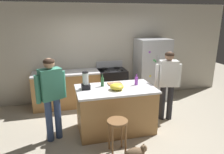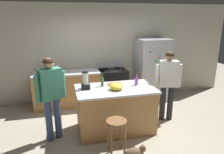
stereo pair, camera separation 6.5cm
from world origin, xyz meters
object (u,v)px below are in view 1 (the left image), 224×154
(stove_range, at_px, (112,85))
(mixing_bowl, at_px, (117,87))
(person_by_island_left, at_px, (51,92))
(person_by_sink_right, at_px, (168,80))
(chef_knife, at_px, (116,83))
(cutting_board, at_px, (115,84))
(kitchen_island, at_px, (116,109))
(blender_appliance, at_px, (86,82))
(bottle_olive_oil, at_px, (102,82))
(cat, at_px, (136,153))
(refrigerator, at_px, (152,69))
(bar_stool, at_px, (117,127))
(bottle_soda, at_px, (136,81))

(stove_range, height_order, mixing_bowl, stove_range)
(person_by_island_left, height_order, person_by_sink_right, person_by_island_left)
(person_by_sink_right, height_order, chef_knife, person_by_sink_right)
(cutting_board, bearing_deg, kitchen_island, -100.67)
(blender_appliance, bearing_deg, bottle_olive_oil, 14.05)
(cat, xyz_separation_m, chef_knife, (-0.01, 1.28, 0.86))
(refrigerator, height_order, mixing_bowl, refrigerator)
(cat, bearing_deg, bar_stool, 135.20)
(person_by_sink_right, xyz_separation_m, chef_knife, (-1.20, 0.08, -0.01))
(blender_appliance, bearing_deg, bar_stool, -63.95)
(person_by_island_left, bearing_deg, blender_appliance, 12.25)
(blender_appliance, xyz_separation_m, chef_knife, (0.67, 0.16, -0.13))
(person_by_island_left, relative_size, chef_knife, 7.44)
(refrigerator, bearing_deg, cutting_board, -139.17)
(cat, height_order, cutting_board, cutting_board)
(person_by_sink_right, distance_m, mixing_bowl, 1.31)
(kitchen_island, height_order, blender_appliance, blender_appliance)
(kitchen_island, bearing_deg, cutting_board, 79.33)
(kitchen_island, distance_m, mixing_bowl, 0.54)
(cat, height_order, chef_knife, chef_knife)
(bar_stool, bearing_deg, bottle_soda, 52.46)
(stove_range, relative_size, bottle_olive_oil, 4.07)
(mixing_bowl, relative_size, cutting_board, 0.93)
(refrigerator, relative_size, bottle_olive_oil, 6.36)
(kitchen_island, bearing_deg, mixing_bowl, -92.85)
(person_by_sink_right, height_order, bar_stool, person_by_sink_right)
(person_by_island_left, relative_size, person_by_sink_right, 1.01)
(kitchen_island, xyz_separation_m, cutting_board, (0.05, 0.25, 0.48))
(cutting_board, bearing_deg, person_by_island_left, -166.87)
(bar_stool, relative_size, blender_appliance, 1.72)
(refrigerator, bearing_deg, kitchen_island, -134.81)
(mixing_bowl, bearing_deg, cutting_board, 81.54)
(kitchen_island, bearing_deg, refrigerator, 45.19)
(refrigerator, relative_size, bar_stool, 2.81)
(stove_range, height_order, bottle_olive_oil, bottle_olive_oil)
(person_by_sink_right, distance_m, cat, 1.90)
(bar_stool, distance_m, bottle_olive_oil, 1.10)
(bar_stool, xyz_separation_m, blender_appliance, (-0.42, 0.86, 0.61))
(kitchen_island, xyz_separation_m, mixing_bowl, (-0.01, -0.10, 0.53))
(cat, relative_size, blender_appliance, 1.43)
(stove_range, height_order, person_by_sink_right, person_by_sink_right)
(stove_range, bearing_deg, bottle_soda, -83.35)
(cat, distance_m, cutting_board, 1.53)
(refrigerator, height_order, stove_range, refrigerator)
(person_by_sink_right, bearing_deg, blender_appliance, -177.37)
(kitchen_island, relative_size, bottle_soda, 6.28)
(kitchen_island, distance_m, refrigerator, 2.15)
(person_by_island_left, distance_m, blender_appliance, 0.69)
(bottle_soda, height_order, mixing_bowl, bottle_soda)
(person_by_sink_right, bearing_deg, bottle_olive_oil, 179.84)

